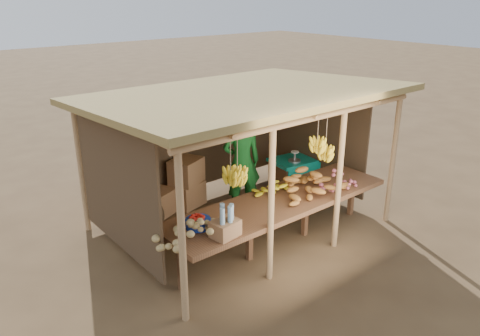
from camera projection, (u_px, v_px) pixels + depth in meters
ground at (240, 225)px, 8.10m from camera, size 60.00×60.00×0.00m
stall_structure at (237, 117)px, 7.39m from camera, size 4.70×3.50×2.43m
counter at (279, 204)px, 7.16m from camera, size 3.90×1.05×0.80m
potato_heap at (194, 229)px, 5.90m from camera, size 1.03×0.71×0.36m
sweet_potato_heap at (307, 181)px, 7.36m from camera, size 1.28×0.97×0.36m
onion_heap at (342, 178)px, 7.50m from camera, size 0.75×0.54×0.35m
banana_pile at (272, 183)px, 7.34m from camera, size 0.58×0.39×0.35m
tomato_basin at (198, 222)px, 6.30m from camera, size 0.35×0.35×0.18m
bottle_box at (225, 224)px, 6.04m from camera, size 0.39×0.32×0.45m
vendor at (242, 162)px, 8.30m from camera, size 0.81×0.67×1.89m
tarp_crate at (292, 175)px, 9.23m from camera, size 0.87×0.77×0.93m
carton_stack at (177, 189)px, 8.53m from camera, size 1.32×0.62×0.92m
burlap_sacks at (142, 217)px, 7.85m from camera, size 0.79×0.42×0.56m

